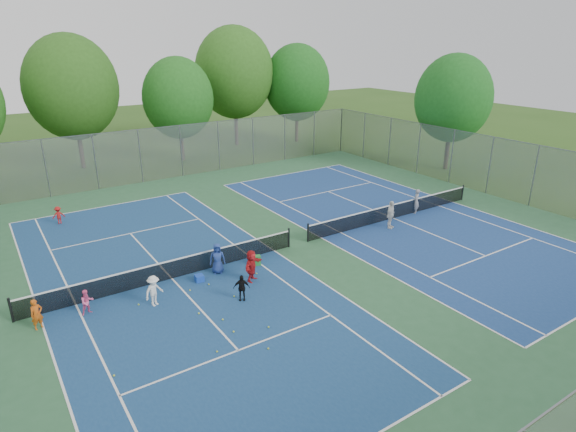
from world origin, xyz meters
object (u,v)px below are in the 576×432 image
object	(u,v)px
ball_hopper	(258,260)
instructor	(416,201)
net_right	(394,211)
ball_crate	(199,278)
net_left	(171,270)

from	to	relation	value
ball_hopper	instructor	distance (m)	11.89
net_right	ball_crate	world-z (taller)	net_right
ball_crate	ball_hopper	bearing A→B (deg)	-0.63
net_left	ball_crate	size ratio (longest dim) A/B	34.97
net_left	ball_hopper	distance (m)	4.08
net_left	ball_hopper	world-z (taller)	net_left
net_right	instructor	size ratio (longest dim) A/B	8.27
ball_crate	ball_hopper	size ratio (longest dim) A/B	0.72
ball_hopper	net_left	bearing A→B (deg)	166.74
ball_hopper	instructor	world-z (taller)	instructor
ball_crate	instructor	distance (m)	14.90
net_right	instructor	world-z (taller)	instructor
net_left	net_right	xyz separation A→B (m)	(14.00, 0.00, 0.00)
ball_hopper	net_right	bearing A→B (deg)	5.33
ball_crate	instructor	size ratio (longest dim) A/B	0.24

